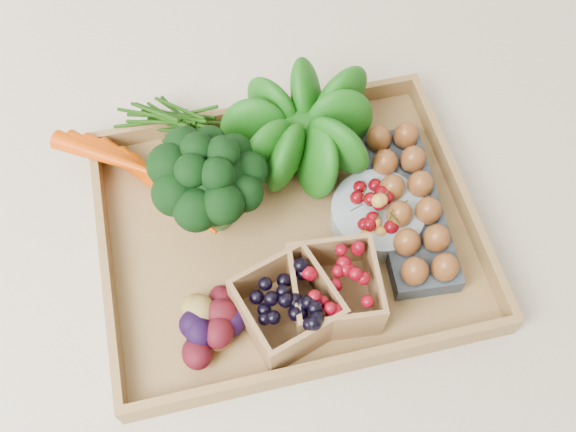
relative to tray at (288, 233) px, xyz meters
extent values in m
plane|color=beige|center=(0.00, 0.00, -0.01)|extent=(4.00, 4.00, 0.00)
cube|color=olive|center=(0.00, 0.00, 0.00)|extent=(0.55, 0.45, 0.01)
sphere|color=#0E450A|center=(0.05, 0.13, 0.09)|extent=(0.16, 0.16, 0.16)
cylinder|color=#8C9EA5|center=(0.13, -0.01, 0.03)|extent=(0.14, 0.14, 0.04)
cube|color=#394149|center=(0.18, -0.01, 0.02)|extent=(0.12, 0.28, 0.03)
cube|color=black|center=(-0.03, -0.14, 0.05)|extent=(0.15, 0.15, 0.08)
cube|color=#65040E|center=(0.04, -0.12, 0.05)|extent=(0.13, 0.13, 0.08)
camera|label=1|loc=(-0.10, -0.45, 0.86)|focal=40.00mm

